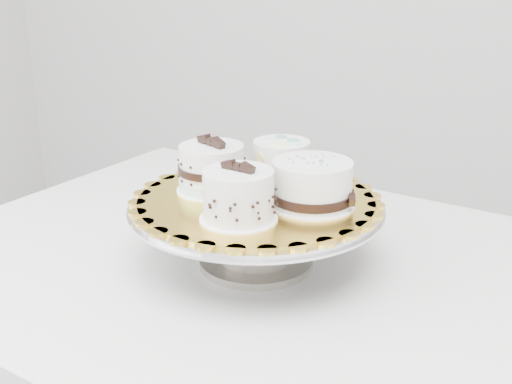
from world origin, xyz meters
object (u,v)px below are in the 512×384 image
(table, at_px, (290,308))
(cake_dots, at_px, (281,161))
(cake_banded, at_px, (212,170))
(cake_ribbon, at_px, (313,185))
(cake_stand, at_px, (256,221))
(cake_swirl, at_px, (238,197))
(cake_board, at_px, (256,200))

(table, bearing_deg, cake_dots, 131.00)
(table, bearing_deg, cake_banded, -169.53)
(table, distance_m, cake_ribbon, 0.22)
(table, relative_size, cake_stand, 3.49)
(cake_stand, height_order, cake_dots, cake_dots)
(cake_swirl, height_order, cake_banded, cake_banded)
(cake_ribbon, bearing_deg, cake_swirl, -149.14)
(cake_board, bearing_deg, cake_dots, 84.02)
(cake_stand, relative_size, cake_banded, 2.89)
(cake_dots, bearing_deg, cake_banded, -126.88)
(cake_board, height_order, cake_banded, cake_banded)
(table, height_order, cake_board, cake_board)
(cake_swirl, relative_size, cake_dots, 1.04)
(cake_board, bearing_deg, cake_stand, -116.57)
(cake_stand, height_order, cake_swirl, cake_swirl)
(cake_swirl, distance_m, cake_banded, 0.13)
(table, xyz_separation_m, cake_ribbon, (0.03, -0.00, 0.22))
(cake_stand, relative_size, cake_board, 1.09)
(table, relative_size, cake_board, 3.79)
(cake_swirl, bearing_deg, cake_ribbon, 61.30)
(cake_banded, bearing_deg, cake_dots, 71.12)
(cake_swirl, relative_size, cake_banded, 0.87)
(table, distance_m, cake_swirl, 0.25)
(table, relative_size, cake_ribbon, 9.25)
(cake_swirl, bearing_deg, cake_dots, 102.14)
(cake_swirl, bearing_deg, table, 74.67)
(cake_swirl, height_order, cake_ribbon, cake_swirl)
(cake_swirl, xyz_separation_m, cake_banded, (-0.09, 0.10, -0.00))
(cake_board, relative_size, cake_dots, 3.19)
(table, distance_m, cake_board, 0.19)
(table, bearing_deg, cake_ribbon, 9.34)
(cake_stand, relative_size, cake_dots, 3.46)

